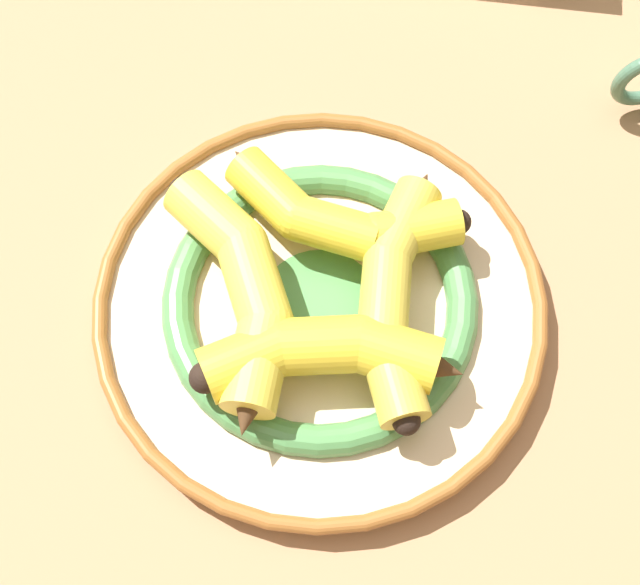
% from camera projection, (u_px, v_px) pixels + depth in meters
% --- Properties ---
extents(ground_plane, '(2.80, 2.80, 0.00)m').
position_uv_depth(ground_plane, '(268.00, 285.00, 0.66)').
color(ground_plane, '#A87A56').
extents(decorative_bowl, '(0.32, 0.32, 0.03)m').
position_uv_depth(decorative_bowl, '(320.00, 305.00, 0.63)').
color(decorative_bowl, beige).
rests_on(decorative_bowl, ground_plane).
extents(banana_a, '(0.08, 0.20, 0.04)m').
position_uv_depth(banana_a, '(243.00, 292.00, 0.60)').
color(banana_a, yellow).
rests_on(banana_a, decorative_bowl).
extents(banana_b, '(0.17, 0.11, 0.03)m').
position_uv_depth(banana_b, '(336.00, 217.00, 0.62)').
color(banana_b, yellow).
rests_on(banana_b, decorative_bowl).
extents(banana_c, '(0.09, 0.19, 0.03)m').
position_uv_depth(banana_c, '(394.00, 292.00, 0.60)').
color(banana_c, gold).
rests_on(banana_c, decorative_bowl).
extents(banana_d, '(0.18, 0.07, 0.04)m').
position_uv_depth(banana_d, '(326.00, 353.00, 0.58)').
color(banana_d, yellow).
rests_on(banana_d, decorative_bowl).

